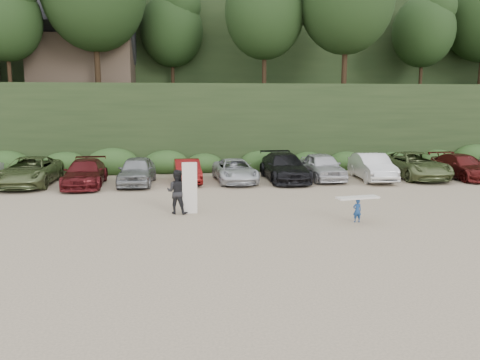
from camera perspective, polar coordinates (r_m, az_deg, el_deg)
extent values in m
plane|color=tan|center=(18.39, 5.70, -5.44)|extent=(120.00, 120.00, 0.00)
cube|color=black|center=(39.57, -1.15, 6.98)|extent=(80.00, 14.00, 6.00)
cube|color=black|center=(57.57, -2.98, 12.72)|extent=(90.00, 30.00, 16.00)
ellipsoid|color=black|center=(40.03, -1.19, 18.49)|extent=(66.00, 12.00, 10.00)
cube|color=#2B491E|center=(32.28, -0.79, 2.14)|extent=(46.20, 2.00, 1.20)
cube|color=brown|center=(42.26, -18.35, 13.45)|extent=(8.00, 6.00, 4.00)
imported|color=#546339|center=(29.35, -24.24, 0.97)|extent=(2.77, 5.85, 1.62)
imported|color=#4E1215|center=(27.88, -18.35, 0.80)|extent=(2.35, 5.26, 1.50)
imported|color=gray|center=(27.69, -12.45, 1.12)|extent=(2.07, 4.79, 1.61)
imported|color=maroon|center=(27.88, -6.43, 1.09)|extent=(1.73, 4.24, 1.37)
imported|color=silver|center=(27.91, -0.62, 1.14)|extent=(2.57, 5.02, 1.36)
imported|color=black|center=(28.51, 5.41, 1.57)|extent=(2.45, 5.72, 1.64)
imported|color=silver|center=(29.18, 10.00, 1.65)|extent=(2.07, 4.86, 1.64)
imported|color=silver|center=(29.69, 15.80, 1.54)|extent=(2.03, 5.01, 1.62)
imported|color=#5C6A3D|center=(31.39, 20.56, 1.71)|extent=(2.68, 5.81, 1.61)
imported|color=#4E1211|center=(32.37, 25.47, 1.49)|extent=(2.31, 5.19, 1.48)
imported|color=navy|center=(19.14, 14.09, -3.64)|extent=(0.35, 0.23, 0.94)
cube|color=silver|center=(19.03, 14.16, -2.09)|extent=(1.77, 0.74, 0.07)
imported|color=black|center=(20.08, -7.66, -1.42)|extent=(1.10, 0.97, 1.90)
cube|color=silver|center=(19.88, -6.15, -1.01)|extent=(0.64, 0.34, 2.24)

